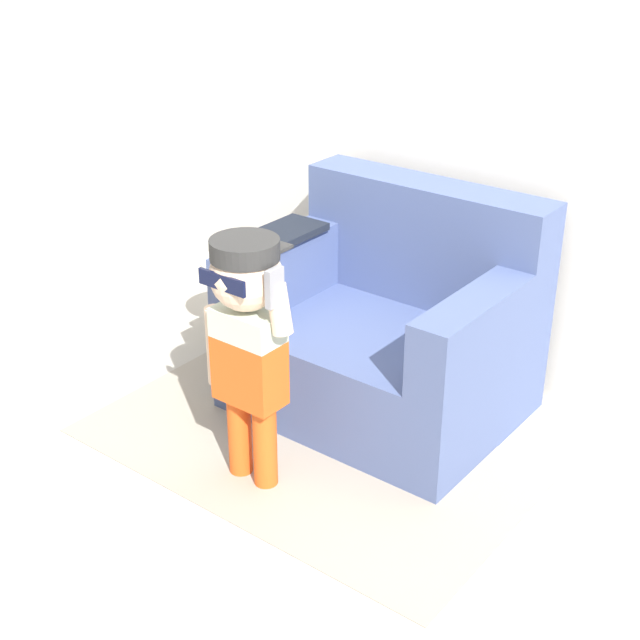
% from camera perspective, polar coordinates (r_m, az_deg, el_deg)
% --- Properties ---
extents(ground_plane, '(10.00, 10.00, 0.00)m').
position_cam_1_polar(ground_plane, '(3.63, 1.24, -6.64)').
color(ground_plane, '#ADA89E').
extents(wall_back, '(10.00, 0.05, 2.60)m').
position_cam_1_polar(wall_back, '(3.72, 8.45, 15.62)').
color(wall_back, silver).
rests_on(wall_back, ground_plane).
extents(armchair, '(1.10, 0.85, 0.89)m').
position_cam_1_polar(armchair, '(3.63, 4.39, -0.69)').
color(armchair, '#475684').
rests_on(armchair, ground_plane).
extents(person_child, '(0.38, 0.29, 0.93)m').
position_cam_1_polar(person_child, '(3.02, -4.68, -0.35)').
color(person_child, '#E05119').
rests_on(person_child, ground_plane).
extents(side_table, '(0.32, 0.32, 0.43)m').
position_cam_1_polar(side_table, '(4.14, -5.36, 1.76)').
color(side_table, white).
rests_on(side_table, ground_plane).
extents(rug, '(1.71, 0.97, 0.01)m').
position_cam_1_polar(rug, '(3.46, -1.09, -8.34)').
color(rug, '#9E9384').
rests_on(rug, ground_plane).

